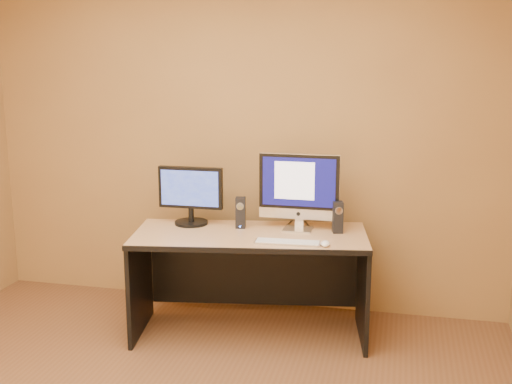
% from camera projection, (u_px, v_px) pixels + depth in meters
% --- Properties ---
extents(walls, '(4.00, 4.00, 2.60)m').
position_uv_depth(walls, '(134.00, 194.00, 2.93)').
color(walls, olive).
rests_on(walls, ground).
extents(desk, '(1.67, 0.93, 0.73)m').
position_uv_depth(desk, '(250.00, 284.00, 4.42)').
color(desk, tan).
rests_on(desk, ground).
extents(imac, '(0.56, 0.21, 0.54)m').
position_uv_depth(imac, '(298.00, 192.00, 4.38)').
color(imac, silver).
rests_on(imac, desk).
extents(second_monitor, '(0.47, 0.24, 0.41)m').
position_uv_depth(second_monitor, '(191.00, 196.00, 4.54)').
color(second_monitor, black).
rests_on(second_monitor, desk).
extents(speaker_left, '(0.08, 0.08, 0.22)m').
position_uv_depth(speaker_left, '(241.00, 213.00, 4.47)').
color(speaker_left, black).
rests_on(speaker_left, desk).
extents(speaker_right, '(0.08, 0.09, 0.22)m').
position_uv_depth(speaker_right, '(338.00, 217.00, 4.34)').
color(speaker_right, black).
rests_on(speaker_right, desk).
extents(keyboard, '(0.43, 0.13, 0.02)m').
position_uv_depth(keyboard, '(287.00, 242.00, 4.12)').
color(keyboard, silver).
rests_on(keyboard, desk).
extents(mouse, '(0.06, 0.10, 0.04)m').
position_uv_depth(mouse, '(325.00, 243.00, 4.06)').
color(mouse, white).
rests_on(mouse, desk).
extents(cable_a, '(0.09, 0.20, 0.01)m').
position_uv_depth(cable_a, '(308.00, 225.00, 4.55)').
color(cable_a, black).
rests_on(cable_a, desk).
extents(cable_b, '(0.03, 0.18, 0.01)m').
position_uv_depth(cable_b, '(289.00, 223.00, 4.58)').
color(cable_b, black).
rests_on(cable_b, desk).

